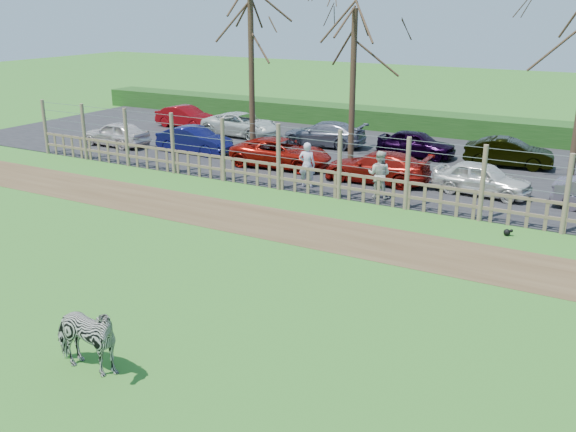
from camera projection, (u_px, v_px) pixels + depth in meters
The scene contains 21 objects.
ground at pixel (206, 277), 16.44m from camera, with size 120.00×120.00×0.00m, color #56A036.
dirt_strip at pixel (291, 227), 20.16m from camera, with size 34.00×2.80×0.01m, color brown.
asphalt at pixel (401, 161), 28.43m from camera, with size 44.00×13.00×0.04m, color #232326.
hedge at pixel (447, 125), 34.05m from camera, with size 46.00×2.00×1.10m, color #1E4716.
fence at pixel (339, 177), 22.80m from camera, with size 30.16×0.16×2.50m.
tree_left at pixel (251, 29), 28.03m from camera, with size 4.80×4.80×7.88m.
tree_mid at pixel (354, 49), 27.00m from camera, with size 4.80×4.80×6.83m.
zebra at pixel (84, 339), 11.99m from camera, with size 0.77×1.70×1.43m, color gray.
visitor_a at pixel (307, 165), 24.13m from camera, with size 0.63×0.41×1.72m, color silver.
visitor_b at pixel (379, 175), 22.75m from camera, with size 0.84×0.65×1.72m, color beige.
crow at pixel (507, 232), 19.36m from camera, with size 0.28×0.21×0.23m.
car_0 at pixel (116, 134), 31.28m from camera, with size 1.42×3.52×1.20m, color silver.
car_1 at pixel (195, 140), 29.84m from camera, with size 1.27×3.64×1.20m, color #0F1049.
car_2 at pixel (281, 153), 27.25m from camera, with size 1.99×4.32×1.20m, color #971109.
car_3 at pixel (377, 167), 24.90m from camera, with size 1.68×4.13×1.20m, color maroon.
car_4 at pixel (482, 178), 23.27m from camera, with size 1.42×3.52×1.20m, color silver.
car_7 at pixel (186, 117), 35.87m from camera, with size 1.27×3.64×1.20m, color maroon.
car_8 at pixel (242, 124), 33.65m from camera, with size 1.99×4.32×1.20m, color silver.
car_9 at pixel (324, 134), 31.22m from camera, with size 1.68×4.13×1.20m, color slate.
car_10 at pixel (416, 144), 29.04m from camera, with size 1.42×3.52×1.20m, color black.
car_11 at pixel (509, 153), 27.29m from camera, with size 1.27×3.64×1.20m, color black.
Camera 1 is at (9.23, -12.14, 6.68)m, focal length 40.00 mm.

